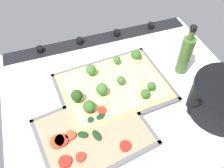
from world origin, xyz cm
name	(u,v)px	position (x,y,z in cm)	size (l,w,h in cm)	color
ground_plane	(124,94)	(0.00, 0.00, -1.50)	(82.70, 68.62, 3.00)	silver
stove_control_panel	(99,39)	(0.00, -30.81, 0.55)	(79.39, 7.00, 2.60)	black
baking_tray_front	(113,88)	(3.15, -2.59, 0.36)	(40.07, 31.60, 1.30)	slate
broccoli_pizza	(113,85)	(3.38, -2.58, 1.97)	(37.50, 29.03, 6.19)	tan
baking_tray_back	(94,133)	(14.89, 12.36, 0.37)	(36.04, 30.64, 1.30)	slate
veggie_pizza_back	(92,132)	(15.52, 12.44, 1.09)	(33.30, 27.90, 1.90)	tan
oil_bottle	(186,54)	(-24.12, -2.78, 8.12)	(4.52, 4.52, 19.94)	#476B2D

